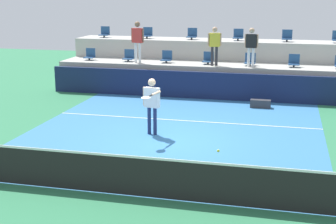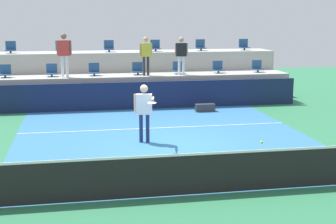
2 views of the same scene
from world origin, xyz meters
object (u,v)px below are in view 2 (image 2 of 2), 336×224
at_px(tennis_player, 144,107).
at_px(equipment_bag, 205,108).
at_px(stadium_chair_lower_left, 52,71).
at_px(spectator_in_grey, 64,51).
at_px(stadium_chair_upper_left, 61,48).
at_px(stadium_chair_upper_mid_left, 109,47).
at_px(stadium_chair_lower_right, 218,68).
at_px(stadium_chair_upper_far_right, 244,45).
at_px(stadium_chair_lower_far_left, 5,72).
at_px(stadium_chair_upper_far_left, 11,48).
at_px(stadium_chair_lower_far_right, 257,67).
at_px(stadium_chair_lower_mid_left, 94,70).
at_px(stadium_chair_upper_mid_right, 155,46).
at_px(spectator_in_white, 181,52).
at_px(stadium_chair_upper_right, 201,46).
at_px(tennis_ball, 262,142).
at_px(stadium_chair_lower_mid_right, 178,69).
at_px(spectator_leaning_on_rail, 146,53).
at_px(stadium_chair_lower_center, 138,69).

relative_size(tennis_player, equipment_bag, 2.29).
xyz_separation_m(stadium_chair_lower_left, spectator_in_grey, (0.54, -0.38, 0.86)).
xyz_separation_m(stadium_chair_lower_left, stadium_chair_upper_left, (0.35, 1.80, 0.85)).
bearing_deg(stadium_chair_upper_mid_left, equipment_bag, -49.81).
distance_m(stadium_chair_lower_right, stadium_chair_upper_far_right, 2.67).
bearing_deg(tennis_player, stadium_chair_upper_mid_left, 92.87).
relative_size(stadium_chair_lower_far_left, stadium_chair_upper_mid_left, 1.00).
bearing_deg(stadium_chair_upper_left, stadium_chair_upper_far_left, 180.00).
bearing_deg(stadium_chair_lower_far_right, stadium_chair_upper_mid_left, 164.31).
bearing_deg(stadium_chair_upper_far_right, stadium_chair_lower_far_left, -170.45).
bearing_deg(stadium_chair_lower_mid_left, tennis_player, -79.94).
bearing_deg(stadium_chair_upper_mid_right, spectator_in_white, -70.91).
distance_m(stadium_chair_upper_mid_left, stadium_chair_upper_mid_right, 2.12).
distance_m(stadium_chair_lower_mid_left, spectator_in_white, 3.73).
bearing_deg(stadium_chair_upper_mid_right, stadium_chair_upper_right, 0.00).
xyz_separation_m(spectator_in_white, tennis_ball, (0.01, -9.38, -1.52)).
relative_size(stadium_chair_lower_right, stadium_chair_lower_far_right, 1.00).
xyz_separation_m(stadium_chair_lower_far_left, stadium_chair_upper_far_left, (0.05, 1.80, 0.85)).
bearing_deg(equipment_bag, stadium_chair_lower_mid_right, 105.11).
relative_size(stadium_chair_lower_left, spectator_leaning_on_rail, 0.33).
height_order(stadium_chair_lower_center, tennis_ball, stadium_chair_lower_center).
bearing_deg(equipment_bag, stadium_chair_upper_far_right, 54.15).
xyz_separation_m(tennis_player, spectator_leaning_on_rail, (0.95, 6.29, 1.14)).
distance_m(spectator_leaning_on_rail, spectator_in_white, 1.50).
bearing_deg(stadium_chair_upper_far_left, tennis_ball, -58.24).
height_order(stadium_chair_upper_far_left, equipment_bag, stadium_chair_upper_far_left).
xyz_separation_m(stadium_chair_upper_far_right, equipment_bag, (-2.94, -4.07, -2.16)).
relative_size(stadium_chair_lower_center, spectator_leaning_on_rail, 0.33).
bearing_deg(stadium_chair_lower_mid_right, tennis_player, -109.78).
bearing_deg(stadium_chair_lower_center, stadium_chair_upper_far_right, 18.71).
bearing_deg(spectator_in_grey, stadium_chair_upper_left, 94.99).
relative_size(tennis_player, spectator_leaning_on_rail, 1.09).
distance_m(stadium_chair_lower_right, stadium_chair_upper_right, 2.02).
distance_m(stadium_chair_upper_right, equipment_bag, 4.68).
relative_size(stadium_chair_lower_far_left, stadium_chair_lower_mid_right, 1.00).
height_order(stadium_chair_lower_far_left, stadium_chair_lower_right, same).
height_order(stadium_chair_lower_center, stadium_chair_upper_far_left, stadium_chair_upper_far_left).
distance_m(stadium_chair_lower_mid_left, equipment_bag, 4.95).
bearing_deg(stadium_chair_lower_mid_right, stadium_chair_upper_mid_right, 111.40).
distance_m(stadium_chair_upper_right, tennis_ball, 11.76).
bearing_deg(stadium_chair_lower_right, stadium_chair_lower_left, 180.00).
xyz_separation_m(stadium_chair_lower_center, spectator_leaning_on_rail, (0.31, -0.38, 0.74)).
height_order(stadium_chair_lower_center, stadium_chair_upper_mid_right, stadium_chair_upper_mid_right).
relative_size(stadium_chair_lower_far_right, spectator_in_white, 0.33).
bearing_deg(stadium_chair_upper_right, spectator_in_white, -122.44).
xyz_separation_m(stadium_chair_lower_mid_right, stadium_chair_lower_far_right, (3.58, 0.00, 0.00)).
height_order(stadium_chair_lower_mid_left, stadium_chair_upper_mid_right, stadium_chair_upper_mid_right).
bearing_deg(spectator_in_white, stadium_chair_upper_far_left, 163.02).
height_order(stadium_chair_upper_mid_left, tennis_ball, stadium_chair_upper_mid_left).
height_order(stadium_chair_lower_right, stadium_chair_upper_left, stadium_chair_upper_left).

